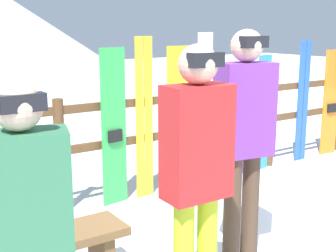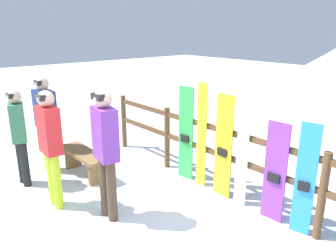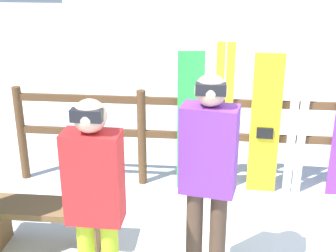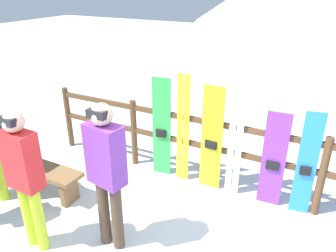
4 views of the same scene
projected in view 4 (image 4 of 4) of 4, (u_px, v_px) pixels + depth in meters
fence at (217, 146)px, 4.71m from camera, size 5.77×0.10×1.13m
bench at (44, 175)px, 4.67m from camera, size 1.19×0.36×0.43m
person_red at (24, 172)px, 3.46m from camera, size 0.39×0.22×1.70m
person_purple at (106, 168)px, 3.47m from camera, size 0.44×0.29×1.77m
snowboard_green at (162, 128)px, 4.99m from camera, size 0.29×0.09×1.59m
ski_pair_yellow at (183, 130)px, 4.81m from camera, size 0.20×0.02×1.69m
snowboard_yellow at (212, 139)px, 4.65m from camera, size 0.32×0.07×1.58m
ski_pair_white at (236, 140)px, 4.47m from camera, size 0.19×0.02×1.72m
snowboard_purple at (273, 161)px, 4.32m from camera, size 0.31×0.06×1.36m
snowboard_blue at (307, 165)px, 4.14m from camera, size 0.24×0.09×1.44m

